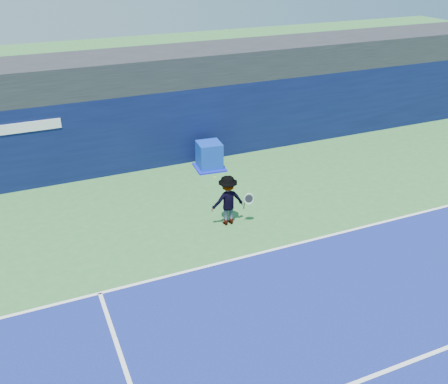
# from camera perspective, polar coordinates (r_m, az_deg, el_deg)

# --- Properties ---
(ground) EXTENTS (80.00, 80.00, 0.00)m
(ground) POSITION_cam_1_polar(r_m,az_deg,el_deg) (12.73, 12.07, -13.40)
(ground) COLOR #326F32
(ground) RESTS_ON ground
(baseline) EXTENTS (24.00, 0.10, 0.01)m
(baseline) POSITION_cam_1_polar(r_m,az_deg,el_deg) (14.73, 5.48, -6.61)
(baseline) COLOR white
(baseline) RESTS_ON ground
(service_line) EXTENTS (24.00, 0.10, 0.01)m
(service_line) POSITION_cam_1_polar(r_m,az_deg,el_deg) (11.64, 17.92, -18.93)
(service_line) COLOR white
(service_line) RESTS_ON ground
(stadium_band) EXTENTS (36.00, 3.00, 1.20)m
(stadium_band) POSITION_cam_1_polar(r_m,az_deg,el_deg) (20.61, -5.70, 14.16)
(stadium_band) COLOR black
(stadium_band) RESTS_ON back_wall_assembly
(back_wall_assembly) EXTENTS (36.00, 1.03, 3.00)m
(back_wall_assembly) POSITION_cam_1_polar(r_m,az_deg,el_deg) (20.27, -4.54, 7.81)
(back_wall_assembly) COLOR #0A1138
(back_wall_assembly) RESTS_ON ground
(equipment_cart) EXTENTS (1.22, 1.22, 1.08)m
(equipment_cart) POSITION_cam_1_polar(r_m,az_deg,el_deg) (19.62, -1.69, 4.06)
(equipment_cart) COLOR #0B2CA5
(equipment_cart) RESTS_ON ground
(tennis_player) EXTENTS (1.28, 0.70, 1.65)m
(tennis_player) POSITION_cam_1_polar(r_m,az_deg,el_deg) (15.59, 0.43, -0.94)
(tennis_player) COLOR white
(tennis_player) RESTS_ON ground
(tennis_ball) EXTENTS (0.06, 0.06, 0.06)m
(tennis_ball) POSITION_cam_1_polar(r_m,az_deg,el_deg) (16.35, -1.05, 1.70)
(tennis_ball) COLOR #C1D818
(tennis_ball) RESTS_ON ground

